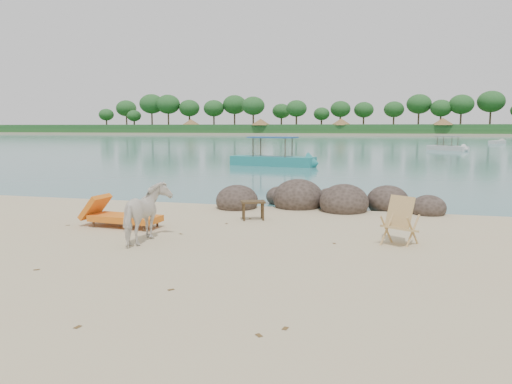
% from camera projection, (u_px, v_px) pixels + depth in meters
% --- Properties ---
extents(water, '(400.00, 400.00, 0.00)m').
position_uv_depth(water, '(372.00, 140.00, 95.42)').
color(water, '#3D787B').
rests_on(water, ground).
extents(far_shore, '(420.00, 90.00, 1.40)m').
position_uv_depth(far_shore, '(381.00, 134.00, 172.00)').
color(far_shore, tan).
rests_on(far_shore, ground).
extents(far_scenery, '(420.00, 18.00, 9.50)m').
position_uv_depth(far_scenery, '(379.00, 124.00, 139.71)').
color(far_scenery, '#1E4C1E').
rests_on(far_scenery, ground).
extents(boulders, '(6.49, 3.03, 1.13)m').
position_uv_depth(boulders, '(321.00, 201.00, 14.72)').
color(boulders, '#2F261F').
rests_on(boulders, ground).
extents(cow, '(0.76, 1.48, 1.22)m').
position_uv_depth(cow, '(147.00, 215.00, 10.30)').
color(cow, silver).
rests_on(cow, ground).
extents(side_table, '(0.71, 0.59, 0.49)m').
position_uv_depth(side_table, '(253.00, 212.00, 12.82)').
color(side_table, '#372816').
rests_on(side_table, ground).
extents(lounge_chair, '(2.17, 0.90, 0.64)m').
position_uv_depth(lounge_chair, '(125.00, 215.00, 11.89)').
color(lounge_chair, orange).
rests_on(lounge_chair, ground).
extents(deck_chair, '(0.88, 0.90, 0.96)m').
position_uv_depth(deck_chair, '(400.00, 223.00, 10.10)').
color(deck_chair, tan).
rests_on(deck_chair, ground).
extents(boat_near, '(6.27, 2.43, 2.98)m').
position_uv_depth(boat_near, '(273.00, 142.00, 31.51)').
color(boat_near, '#227C7D').
rests_on(boat_near, water).
extents(boat_mid, '(4.43, 4.28, 2.46)m').
position_uv_depth(boat_mid, '(448.00, 138.00, 52.11)').
color(boat_mid, beige).
rests_on(boat_mid, water).
extents(boat_far, '(3.38, 4.74, 0.56)m').
position_uv_depth(boat_far, '(497.00, 141.00, 73.70)').
color(boat_far, '#B8B8B3').
rests_on(boat_far, water).
extents(dead_leaves, '(6.60, 7.48, 0.00)m').
position_uv_depth(dead_leaves, '(161.00, 256.00, 9.37)').
color(dead_leaves, brown).
rests_on(dead_leaves, ground).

